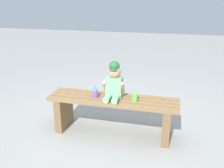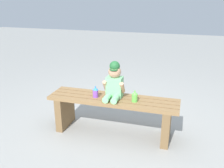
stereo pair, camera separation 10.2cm
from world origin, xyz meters
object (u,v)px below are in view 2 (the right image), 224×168
child_figure (114,82)px  sippy_cup_right (135,96)px  sippy_cup_left (96,92)px  park_bench (113,110)px

child_figure → sippy_cup_right: (0.24, -0.05, -0.12)m
sippy_cup_left → sippy_cup_right: 0.43m
park_bench → child_figure: size_ratio=3.51×
child_figure → sippy_cup_right: child_figure is taller
park_bench → child_figure: bearing=71.6°
sippy_cup_right → child_figure: bearing=168.8°
child_figure → sippy_cup_right: size_ratio=3.26×
park_bench → sippy_cup_left: size_ratio=11.45×
sippy_cup_right → park_bench: bearing=173.9°
park_bench → child_figure: child_figure is taller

